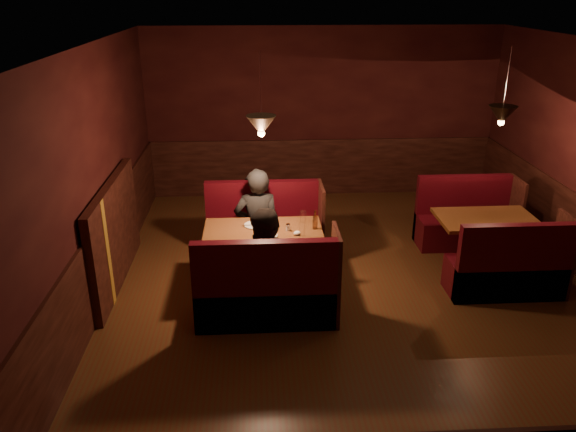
{
  "coord_description": "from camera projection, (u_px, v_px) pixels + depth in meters",
  "views": [
    {
      "loc": [
        -1.15,
        -6.04,
        3.49
      ],
      "look_at": [
        -0.79,
        0.13,
        0.95
      ],
      "focal_mm": 35.0,
      "sensor_mm": 36.0,
      "label": 1
    }
  ],
  "objects": [
    {
      "name": "diner_a",
      "position": [
        257.0,
        205.0,
        7.31
      ],
      "size": [
        0.64,
        0.44,
        1.69
      ],
      "primitive_type": "imported",
      "rotation": [
        0.0,
        0.0,
        3.2
      ],
      "color": "black",
      "rests_on": "ground"
    },
    {
      "name": "second_bench_far",
      "position": [
        465.0,
        223.0,
        8.11
      ],
      "size": [
        1.39,
        0.52,
        0.99
      ],
      "color": "#3C070E",
      "rests_on": "ground"
    },
    {
      "name": "room",
      "position": [
        332.0,
        210.0,
        6.59
      ],
      "size": [
        6.02,
        7.02,
        2.92
      ],
      "color": "#5D2B17",
      "rests_on": "ground"
    },
    {
      "name": "diner_b",
      "position": [
        268.0,
        249.0,
        6.18
      ],
      "size": [
        0.91,
        0.78,
        1.6
      ],
      "primitive_type": "imported",
      "rotation": [
        0.0,
        0.0,
        -0.25
      ],
      "color": "black",
      "rests_on": "ground"
    },
    {
      "name": "second_table",
      "position": [
        485.0,
        231.0,
        7.33
      ],
      "size": [
        1.26,
        0.8,
        0.71
      ],
      "color": "#5E3011",
      "rests_on": "ground"
    },
    {
      "name": "main_table",
      "position": [
        265.0,
        244.0,
        6.8
      ],
      "size": [
        1.43,
        0.87,
        1.0
      ],
      "color": "#5E3011",
      "rests_on": "ground"
    },
    {
      "name": "main_bench_far",
      "position": [
        265.0,
        235.0,
        7.64
      ],
      "size": [
        1.57,
        0.56,
        1.07
      ],
      "color": "#3C070E",
      "rests_on": "ground"
    },
    {
      "name": "main_bench_near",
      "position": [
        268.0,
        296.0,
        6.15
      ],
      "size": [
        1.57,
        0.56,
        1.07
      ],
      "color": "#3C070E",
      "rests_on": "ground"
    },
    {
      "name": "second_bench_near",
      "position": [
        509.0,
        272.0,
        6.72
      ],
      "size": [
        1.39,
        0.52,
        0.99
      ],
      "color": "#3C070E",
      "rests_on": "ground"
    }
  ]
}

